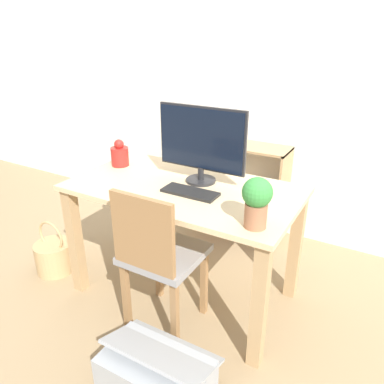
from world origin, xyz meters
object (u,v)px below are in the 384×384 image
Objects in this scene: basket at (54,256)px; storage_box at (156,374)px; keyboard at (190,192)px; monitor at (201,141)px; chair at (158,254)px; bookshelf at (219,183)px; vase at (120,155)px; potted_plant at (257,200)px.

storage_box is (1.19, -0.45, -0.01)m from basket.
monitor is at bearing 100.03° from keyboard.
chair is 2.24× the size of basket.
storage_box is (0.48, -1.64, -0.29)m from bookshelf.
bookshelf reaches higher than storage_box.
vase is 0.46× the size of basket.
monitor is at bearing 21.19° from basket.
vase is 0.88m from basket.
vase reaches higher than bookshelf.
chair is at bearing -99.00° from keyboard.
keyboard is 1.21m from basket.
vase reaches higher than storage_box.
vase is at bearing -112.38° from bookshelf.
chair is 1.30m from bookshelf.
potted_plant reaches higher than storage_box.
bookshelf is at bearing 67.62° from vase.
chair is 1.67× the size of storage_box.
chair is at bearing -91.15° from monitor.
basket is (-0.37, -0.36, -0.71)m from vase.
vase is at bearing 148.55° from chair.
storage_box is (-0.27, -0.46, -0.78)m from potted_plant.
monitor is 0.66× the size of bookshelf.
monitor is 2.24× the size of potted_plant.
basket is (-1.46, -0.01, -0.77)m from potted_plant.
chair reaches higher than bookshelf.
basket is 1.27m from storage_box.
storage_box is at bearing -73.83° from bookshelf.
monitor is 1.72× the size of keyboard.
potted_plant is 0.95m from storage_box.
chair reaches higher than storage_box.
chair is 1.04m from basket.
keyboard is at bearing -79.97° from monitor.
basket is at bearing 159.46° from storage_box.
keyboard reaches higher than basket.
potted_plant is 0.64m from chair.
bookshelf is 1.42m from basket.
storage_box is (0.21, -0.82, -0.90)m from monitor.
monitor is 1.40× the size of basket.
chair is (-0.04, -0.27, -0.27)m from keyboard.
keyboard is 0.39× the size of bookshelf.
monitor is 1.05m from bookshelf.
keyboard is 0.81× the size of basket.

